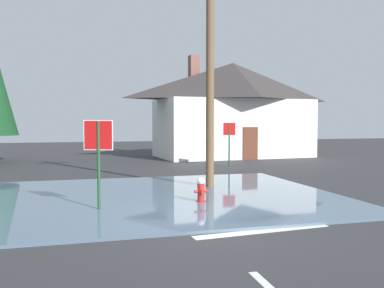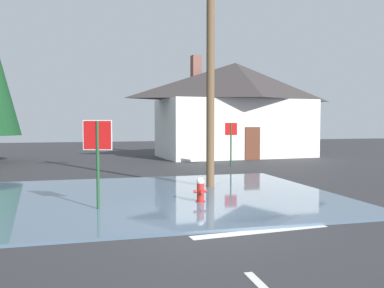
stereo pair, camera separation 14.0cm
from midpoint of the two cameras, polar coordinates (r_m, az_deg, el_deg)
name	(u,v)px [view 1 (the left image)]	position (r m, az deg, el deg)	size (l,w,h in m)	color
ground_plane	(204,221)	(10.16, 1.27, -10.45)	(80.00, 80.00, 0.10)	#2D2D30
flood_puddle	(156,197)	(12.90, -5.28, -7.17)	(10.97, 8.61, 0.07)	#4C6075
lane_stop_bar	(263,231)	(9.19, 9.22, -11.59)	(3.16, 0.30, 0.01)	silver
stop_sign_near	(98,146)	(10.99, -12.96, -0.30)	(0.73, 0.29, 2.36)	#1E4C28
fire_hydrant	(201,191)	(11.85, 0.89, -6.41)	(0.38, 0.33, 0.76)	#AD231E
utility_pole	(210,65)	(14.58, 2.19, 10.64)	(1.60, 0.28, 8.15)	brown
stop_sign_far	(229,135)	(21.65, 4.90, 1.17)	(0.66, 0.12, 2.28)	#1E4C28
house	(233,108)	(28.03, 5.41, 4.87)	(10.87, 6.18, 6.68)	silver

